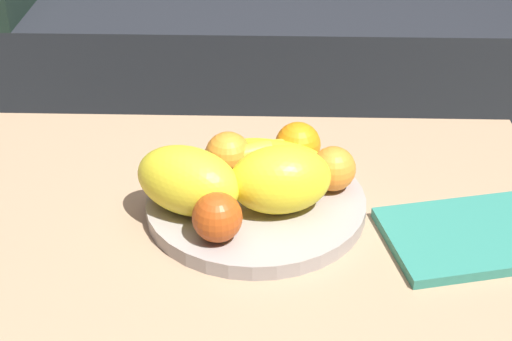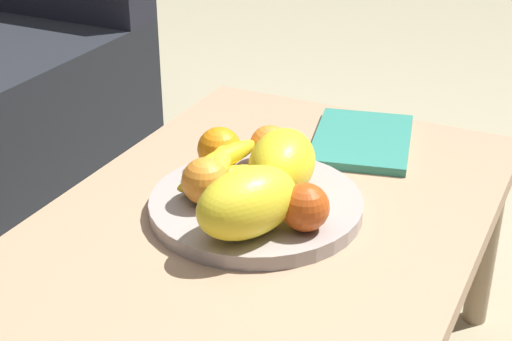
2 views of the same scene
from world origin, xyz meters
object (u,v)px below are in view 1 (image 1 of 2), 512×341
orange_right (298,145)px  couch (293,15)px  melon_large_front (280,180)px  apple_front (217,217)px  fruit_bowl (256,204)px  orange_front (228,155)px  coffee_table (243,239)px  melon_smaller_beside (188,181)px  magazine (470,236)px  banana_bunch (268,159)px  orange_left (333,169)px

orange_right → couch: bearing=89.4°
melon_large_front → apple_front: 0.12m
couch → apple_front: couch is taller
fruit_bowl → orange_front: 0.10m
coffee_table → melon_smaller_beside: bearing=-166.3°
coffee_table → orange_right: bearing=53.2°
melon_smaller_beside → apple_front: melon_smaller_beside is taller
coffee_table → magazine: bearing=-8.9°
couch → magazine: size_ratio=6.80×
couch → magazine: bearing=-78.9°
banana_bunch → couch: bearing=86.9°
orange_front → fruit_bowl: bearing=-54.3°
banana_bunch → melon_smaller_beside: bearing=-139.1°
orange_left → fruit_bowl: bearing=-165.3°
magazine → coffee_table: bearing=158.1°
orange_right → apple_front: size_ratio=1.04×
couch → melon_large_front: size_ratio=11.01×
couch → orange_front: couch is taller
orange_right → magazine: (0.26, -0.17, -0.06)m
melon_smaller_beside → magazine: bearing=-4.6°
banana_bunch → apple_front: bearing=-111.8°
fruit_bowl → melon_smaller_beside: melon_smaller_beside is taller
banana_bunch → magazine: 0.34m
apple_front → melon_large_front: bearing=41.1°
melon_large_front → apple_front: melon_large_front is taller
fruit_bowl → magazine: (0.32, -0.07, -0.00)m
melon_large_front → coffee_table: bearing=167.7°
coffee_table → magazine: size_ratio=4.01×
couch → banana_bunch: 1.13m
melon_large_front → banana_bunch: 0.10m
coffee_table → orange_front: bearing=107.8°
orange_left → magazine: 0.23m
orange_right → apple_front: orange_right is taller
fruit_bowl → orange_right: orange_right is taller
fruit_bowl → orange_front: (-0.05, 0.07, 0.05)m
coffee_table → orange_left: size_ratio=14.01×
melon_large_front → orange_left: size_ratio=2.16×
couch → melon_large_front: couch is taller
couch → fruit_bowl: couch is taller
melon_large_front → couch: bearing=88.1°
coffee_table → banana_bunch: banana_bunch is taller
fruit_bowl → banana_bunch: size_ratio=1.96×
melon_large_front → banana_bunch: size_ratio=0.87×
orange_front → couch: bearing=83.6°
orange_front → magazine: (0.37, -0.14, -0.06)m
orange_right → apple_front: 0.24m
apple_front → magazine: size_ratio=0.29×
orange_right → magazine: orange_right is taller
orange_left → banana_bunch: orange_left is taller
orange_left → magazine: size_ratio=0.29×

